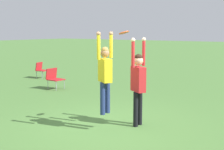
% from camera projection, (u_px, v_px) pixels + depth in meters
% --- Properties ---
extents(ground_plane, '(120.00, 120.00, 0.00)m').
position_uv_depth(ground_plane, '(107.00, 126.00, 7.89)').
color(ground_plane, '#4C7A38').
extents(person_jumping, '(0.59, 0.48, 1.97)m').
position_uv_depth(person_jumping, '(105.00, 71.00, 7.38)').
color(person_jumping, navy).
rests_on(person_jumping, ground_plane).
extents(person_defending, '(0.61, 0.50, 2.22)m').
position_uv_depth(person_defending, '(138.00, 79.00, 7.76)').
color(person_defending, black).
rests_on(person_defending, ground_plane).
extents(frisbee, '(0.26, 0.25, 0.09)m').
position_uv_depth(frisbee, '(124.00, 33.00, 7.67)').
color(frisbee, '#E04C23').
extents(camping_chair_2, '(0.57, 0.60, 0.80)m').
position_uv_depth(camping_chair_2, '(41.00, 69.00, 15.71)').
color(camping_chair_2, gray).
rests_on(camping_chair_2, ground_plane).
extents(camping_chair_3, '(0.57, 0.61, 0.85)m').
position_uv_depth(camping_chair_3, '(54.00, 77.00, 12.80)').
color(camping_chair_3, gray).
rests_on(camping_chair_3, ground_plane).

